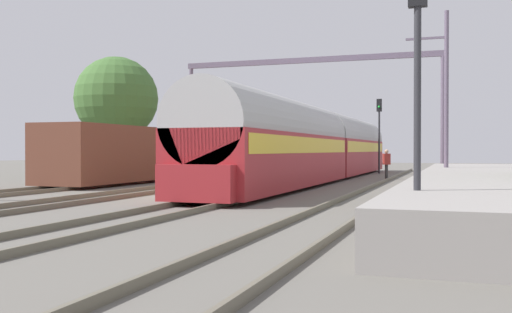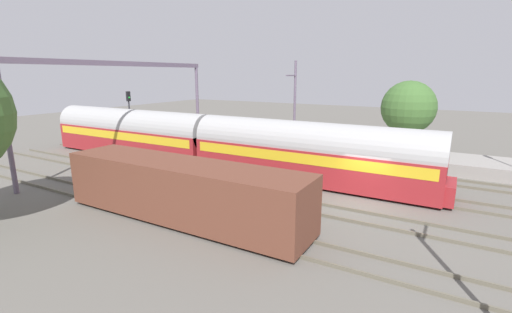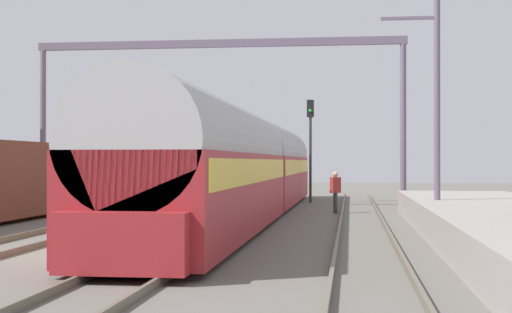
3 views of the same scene
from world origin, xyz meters
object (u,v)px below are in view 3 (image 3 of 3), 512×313
object	(u,v)px
person_crossing	(335,188)
railway_signal_far	(310,137)
passenger_train	(247,166)
catenary_gantry	(218,80)

from	to	relation	value
person_crossing	railway_signal_far	xyz separation A→B (m)	(-1.46, 8.17, 2.37)
passenger_train	railway_signal_far	world-z (taller)	railway_signal_far
passenger_train	person_crossing	distance (m)	4.22
passenger_train	person_crossing	xyz separation A→B (m)	(3.38, 2.36, -0.94)
passenger_train	railway_signal_far	xyz separation A→B (m)	(1.92, 10.52, 1.43)
railway_signal_far	passenger_train	bearing A→B (deg)	-100.33
passenger_train	catenary_gantry	xyz separation A→B (m)	(-2.19, 6.02, 3.99)
catenary_gantry	passenger_train	bearing A→B (deg)	-70.02
person_crossing	railway_signal_far	size ratio (longest dim) A/B	0.32
passenger_train	catenary_gantry	distance (m)	7.55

